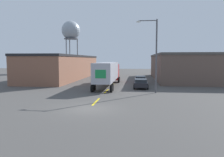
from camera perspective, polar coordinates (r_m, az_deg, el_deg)
name	(u,v)px	position (r m, az deg, el deg)	size (l,w,h in m)	color
ground_plane	(89,109)	(18.82, -6.01, -7.85)	(160.00, 160.00, 0.00)	#4C4947
road_centerline	(106,91)	(28.81, -1.49, -3.33)	(0.20, 18.07, 0.01)	yellow
warehouse_left	(65,67)	(49.18, -12.21, 2.99)	(8.54, 30.10, 5.09)	brown
warehouse_right	(185,67)	(48.40, 18.60, 2.93)	(12.89, 25.85, 5.28)	brown
semi_truck	(108,72)	(34.08, -1.02, 1.77)	(2.84, 14.84, 3.71)	#B21919
parked_car_right_far	(140,80)	(37.66, 7.41, -0.30)	(2.07, 4.53, 1.35)	silver
parked_car_right_mid	(141,83)	(32.01, 7.54, -1.23)	(2.07, 4.53, 1.35)	black
water_tower	(71,31)	(75.07, -10.69, 12.16)	(6.09, 6.09, 16.85)	#47474C
street_lamp	(154,51)	(27.59, 10.95, 7.04)	(2.61, 0.32, 9.07)	#4C4C51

